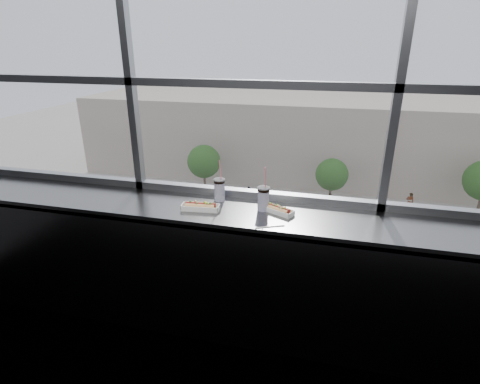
% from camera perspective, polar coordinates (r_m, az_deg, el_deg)
% --- Properties ---
extents(wall_back_lower, '(6.00, 0.00, 6.00)m').
position_cam_1_polar(wall_back_lower, '(3.33, 1.75, -9.57)').
color(wall_back_lower, black).
rests_on(wall_back_lower, ground).
extents(window_glass, '(6.00, 0.00, 6.00)m').
position_cam_1_polar(window_glass, '(2.86, 2.28, 22.13)').
color(window_glass, silver).
rests_on(window_glass, ground).
extents(window_mullions, '(6.00, 0.08, 2.40)m').
position_cam_1_polar(window_mullions, '(2.84, 2.19, 22.14)').
color(window_mullions, gray).
rests_on(window_mullions, ground).
extents(counter, '(6.00, 0.55, 0.06)m').
position_cam_1_polar(counter, '(2.85, 0.70, -3.43)').
color(counter, slate).
rests_on(counter, ground).
extents(counter_fascia, '(6.00, 0.04, 1.04)m').
position_cam_1_polar(counter_fascia, '(2.90, -0.54, -14.88)').
color(counter_fascia, slate).
rests_on(counter_fascia, ground).
extents(hotdog_tray_left, '(0.30, 0.12, 0.07)m').
position_cam_1_polar(hotdog_tray_left, '(2.85, -6.04, -2.20)').
color(hotdog_tray_left, white).
rests_on(hotdog_tray_left, counter).
extents(hotdog_tray_right, '(0.27, 0.19, 0.06)m').
position_cam_1_polar(hotdog_tray_right, '(2.81, 5.71, -2.66)').
color(hotdog_tray_right, white).
rests_on(hotdog_tray_right, counter).
extents(soda_cup_left, '(0.09, 0.09, 0.34)m').
position_cam_1_polar(soda_cup_left, '(2.99, -3.15, 0.52)').
color(soda_cup_left, white).
rests_on(soda_cup_left, counter).
extents(soda_cup_right, '(0.10, 0.10, 0.35)m').
position_cam_1_polar(soda_cup_right, '(2.81, 3.58, -0.84)').
color(soda_cup_right, white).
rests_on(soda_cup_right, counter).
extents(loose_straw, '(0.19, 0.09, 0.01)m').
position_cam_1_polar(loose_straw, '(2.60, 4.61, -5.28)').
color(loose_straw, white).
rests_on(loose_straw, counter).
extents(wrapper, '(0.09, 0.06, 0.02)m').
position_cam_1_polar(wrapper, '(2.86, -5.74, -2.50)').
color(wrapper, silver).
rests_on(wrapper, counter).
extents(plaza_ground, '(120.00, 120.00, 0.00)m').
position_cam_1_polar(plaza_ground, '(48.15, 12.68, 5.30)').
color(plaza_ground, '#A29B91').
rests_on(plaza_ground, ground).
extents(street_asphalt, '(80.00, 10.00, 0.06)m').
position_cam_1_polar(street_asphalt, '(26.36, 10.82, -8.76)').
color(street_asphalt, black).
rests_on(street_asphalt, plaza_ground).
extents(far_sidewalk, '(80.00, 6.00, 0.04)m').
position_cam_1_polar(far_sidewalk, '(33.52, 11.72, -1.94)').
color(far_sidewalk, '#A29B91').
rests_on(far_sidewalk, plaza_ground).
extents(far_building, '(50.00, 14.00, 8.00)m').
position_cam_1_polar(far_building, '(41.83, 12.85, 8.49)').
color(far_building, '#A49685').
rests_on(far_building, plaza_ground).
extents(car_near_b, '(2.62, 5.90, 1.94)m').
position_cam_1_polar(car_near_b, '(23.22, -3.41, -10.03)').
color(car_near_b, black).
rests_on(car_near_b, street_asphalt).
extents(car_near_c, '(2.55, 5.88, 1.95)m').
position_cam_1_polar(car_near_c, '(22.46, 15.05, -12.06)').
color(car_near_c, '#BD244D').
rests_on(car_near_c, street_asphalt).
extents(car_far_a, '(2.85, 6.06, 1.97)m').
position_cam_1_polar(car_far_a, '(31.14, -6.30, -1.43)').
color(car_far_a, black).
rests_on(car_far_a, street_asphalt).
extents(car_far_b, '(3.00, 6.46, 2.11)m').
position_cam_1_polar(car_far_b, '(29.42, 12.48, -3.14)').
color(car_far_b, maroon).
rests_on(car_far_b, street_asphalt).
extents(car_near_d, '(2.66, 5.65, 1.84)m').
position_cam_1_polar(car_near_d, '(23.71, 30.98, -12.95)').
color(car_near_d, '#B7B7B7').
rests_on(car_near_d, street_asphalt).
extents(car_near_a, '(2.84, 6.13, 2.00)m').
position_cam_1_polar(car_near_a, '(26.10, -19.14, -7.41)').
color(car_near_a, '#A5A5A5').
rests_on(car_near_a, street_asphalt).
extents(pedestrian_b, '(0.83, 0.62, 1.86)m').
position_cam_1_polar(pedestrian_b, '(32.23, 13.49, -1.24)').
color(pedestrian_b, '#66605B').
rests_on(pedestrian_b, far_sidewalk).
extents(pedestrian_d, '(0.89, 0.67, 2.00)m').
position_cam_1_polar(pedestrian_d, '(34.27, 24.47, -1.14)').
color(pedestrian_d, '#66605B').
rests_on(pedestrian_d, far_sidewalk).
extents(pedestrian_a, '(0.84, 0.63, 1.90)m').
position_cam_1_polar(pedestrian_a, '(32.74, 1.36, -0.21)').
color(pedestrian_a, '#66605B').
rests_on(pedestrian_a, far_sidewalk).
extents(tree_left, '(3.04, 3.04, 4.75)m').
position_cam_1_polar(tree_left, '(34.19, -5.52, 4.64)').
color(tree_left, '#47382B').
rests_on(tree_left, far_sidewalk).
extents(tree_center, '(2.75, 2.75, 4.30)m').
position_cam_1_polar(tree_center, '(32.48, 13.82, 2.59)').
color(tree_center, '#47382B').
rests_on(tree_center, far_sidewalk).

